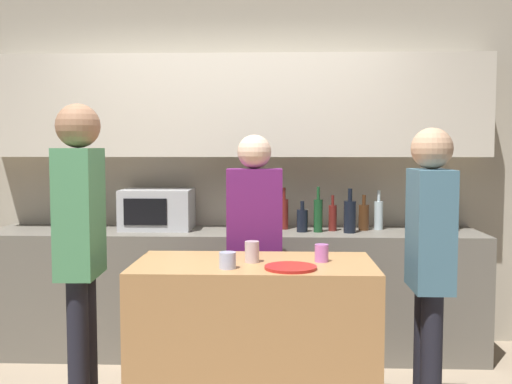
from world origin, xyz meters
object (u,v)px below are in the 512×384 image
(bottle_2, at_px, (302,220))
(bottle_7, at_px, (379,215))
(bottle_3, at_px, (318,215))
(cup_1, at_px, (252,252))
(microwave, at_px, (157,209))
(plate_on_island, at_px, (291,267))
(bottle_1, at_px, (284,213))
(cup_2, at_px, (322,253))
(bottle_5, at_px, (350,216))
(person_left, at_px, (430,256))
(toaster, at_px, (76,217))
(bottle_0, at_px, (269,214))
(cup_0, at_px, (228,260))
(potted_plant, at_px, (449,204))
(person_right, at_px, (254,240))
(person_center, at_px, (80,238))
(bottle_4, at_px, (333,217))
(bottle_6, at_px, (364,217))

(bottle_2, xyz_separation_m, bottle_7, (0.57, 0.15, 0.03))
(bottle_3, distance_m, bottle_7, 0.48)
(bottle_2, height_order, cup_1, bottle_2)
(microwave, height_order, bottle_7, microwave)
(microwave, distance_m, bottle_2, 1.09)
(plate_on_island, xyz_separation_m, cup_1, (-0.20, 0.16, 0.05))
(bottle_1, bearing_deg, cup_2, -82.12)
(bottle_5, relative_size, bottle_7, 1.09)
(bottle_1, relative_size, bottle_3, 0.95)
(plate_on_island, distance_m, person_left, 0.74)
(toaster, distance_m, cup_1, 1.93)
(bottle_5, height_order, plate_on_island, bottle_5)
(toaster, height_order, bottle_1, bottle_1)
(microwave, xyz_separation_m, toaster, (-0.62, 0.00, -0.06))
(toaster, relative_size, bottle_0, 0.85)
(microwave, relative_size, person_left, 0.32)
(microwave, bearing_deg, bottle_5, -5.95)
(microwave, xyz_separation_m, bottle_3, (1.19, -0.12, -0.02))
(cup_1, bearing_deg, toaster, 136.03)
(microwave, bearing_deg, cup_0, -66.50)
(bottle_2, relative_size, cup_0, 2.67)
(potted_plant, bearing_deg, person_right, -151.95)
(bottle_2, distance_m, person_center, 1.74)
(potted_plant, height_order, bottle_5, potted_plant)
(potted_plant, height_order, bottle_2, potted_plant)
(potted_plant, bearing_deg, toaster, 180.00)
(bottle_1, height_order, cup_0, bottle_1)
(bottle_4, bearing_deg, cup_2, -97.73)
(bottle_2, height_order, bottle_4, bottle_4)
(bottle_0, relative_size, bottle_5, 0.96)
(bottle_7, distance_m, person_right, 1.19)
(bottle_2, distance_m, bottle_3, 0.12)
(potted_plant, xyz_separation_m, bottle_0, (-1.33, -0.00, -0.08))
(bottle_5, bearing_deg, bottle_2, 174.20)
(bottle_3, height_order, plate_on_island, bottle_3)
(bottle_4, bearing_deg, microwave, 177.91)
(microwave, distance_m, cup_0, 1.65)
(plate_on_island, relative_size, person_left, 0.16)
(cup_0, xyz_separation_m, cup_1, (0.11, 0.17, 0.01))
(bottle_5, distance_m, person_center, 1.97)
(cup_1, bearing_deg, bottle_4, 67.49)
(microwave, height_order, bottle_1, bottle_1)
(bottle_0, bearing_deg, cup_1, -92.89)
(bottle_4, relative_size, plate_on_island, 1.01)
(bottle_1, distance_m, cup_2, 1.35)
(bottle_3, distance_m, bottle_6, 0.36)
(bottle_7, bearing_deg, microwave, -178.85)
(bottle_0, distance_m, bottle_2, 0.27)
(toaster, relative_size, cup_2, 2.82)
(potted_plant, bearing_deg, bottle_7, 176.44)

